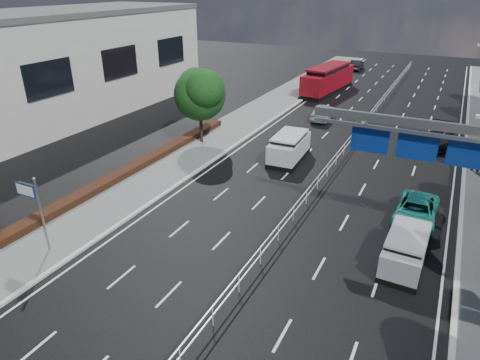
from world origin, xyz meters
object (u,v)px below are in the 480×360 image
at_px(silver_minivan, 406,249).
at_px(pedestrian_b, 476,161).
at_px(toilet_sign, 33,201).
at_px(white_minivan, 289,147).
at_px(red_bus, 328,78).
at_px(parked_car_teal, 416,211).
at_px(overhead_gantry, 433,144).
at_px(near_car_dark, 356,65).
at_px(parked_car_dark, 437,136).
at_px(near_car_silver, 323,112).

relative_size(silver_minivan, pedestrian_b, 2.91).
height_order(toilet_sign, pedestrian_b, toilet_sign).
xyz_separation_m(white_minivan, silver_minivan, (10.21, -10.52, -0.17)).
height_order(red_bus, silver_minivan, red_bus).
xyz_separation_m(red_bus, parked_car_teal, (14.00, -29.69, -1.07)).
distance_m(toilet_sign, silver_minivan, 19.01).
relative_size(overhead_gantry, silver_minivan, 2.29).
bearing_deg(parked_car_teal, silver_minivan, -89.00).
bearing_deg(near_car_dark, parked_car_dark, 112.82).
relative_size(white_minivan, parked_car_dark, 0.94).
relative_size(overhead_gantry, pedestrian_b, 6.67).
height_order(toilet_sign, silver_minivan, toilet_sign).
xyz_separation_m(near_car_silver, parked_car_dark, (11.17, -2.83, -0.02)).
bearing_deg(parked_car_teal, red_bus, 116.24).
height_order(near_car_silver, pedestrian_b, pedestrian_b).
relative_size(near_car_silver, parked_car_teal, 0.95).
xyz_separation_m(near_car_silver, parked_car_teal, (11.05, -17.85, -0.12)).
bearing_deg(pedestrian_b, near_car_silver, -20.15).
height_order(overhead_gantry, near_car_dark, overhead_gantry).
height_order(white_minivan, pedestrian_b, white_minivan).
height_order(toilet_sign, near_car_dark, toilet_sign).
relative_size(toilet_sign, near_car_dark, 0.93).
height_order(parked_car_teal, pedestrian_b, pedestrian_b).
xyz_separation_m(near_car_silver, pedestrian_b, (14.15, -8.01, 0.10)).
bearing_deg(toilet_sign, overhead_gantry, 29.60).
height_order(toilet_sign, near_car_silver, toilet_sign).
relative_size(near_car_dark, silver_minivan, 1.05).
bearing_deg(red_bus, parked_car_dark, -39.36).
bearing_deg(red_bus, near_car_silver, -69.26).
xyz_separation_m(toilet_sign, pedestrian_b, (20.55, 21.84, -2.04)).
bearing_deg(silver_minivan, near_car_silver, 117.67).
bearing_deg(white_minivan, overhead_gantry, -39.17).
height_order(overhead_gantry, near_car_silver, overhead_gantry).
bearing_deg(toilet_sign, parked_car_teal, 34.51).
distance_m(white_minivan, near_car_silver, 12.09).
xyz_separation_m(near_car_dark, parked_car_teal, (14.21, -46.85, -0.08)).
xyz_separation_m(parked_car_dark, pedestrian_b, (2.97, -5.18, 0.12)).
distance_m(near_car_dark, parked_car_teal, 48.96).
xyz_separation_m(white_minivan, parked_car_teal, (10.21, -5.79, -0.37)).
relative_size(near_car_dark, parked_car_dark, 0.86).
distance_m(overhead_gantry, red_bus, 34.91).
bearing_deg(silver_minivan, pedestrian_b, 79.60).
relative_size(overhead_gantry, red_bus, 0.88).
bearing_deg(parked_car_teal, near_car_silver, 122.76).
bearing_deg(red_bus, white_minivan, -74.25).
bearing_deg(overhead_gantry, pedestrian_b, 76.36).
bearing_deg(white_minivan, silver_minivan, -48.53).
relative_size(red_bus, near_car_silver, 2.44).
distance_m(white_minivan, silver_minivan, 14.66).
distance_m(overhead_gantry, parked_car_dark, 17.63).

